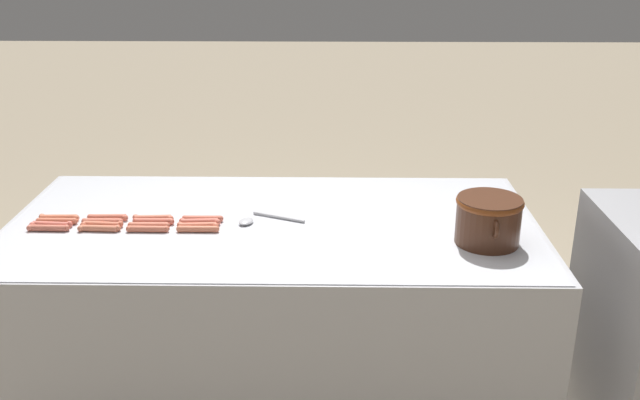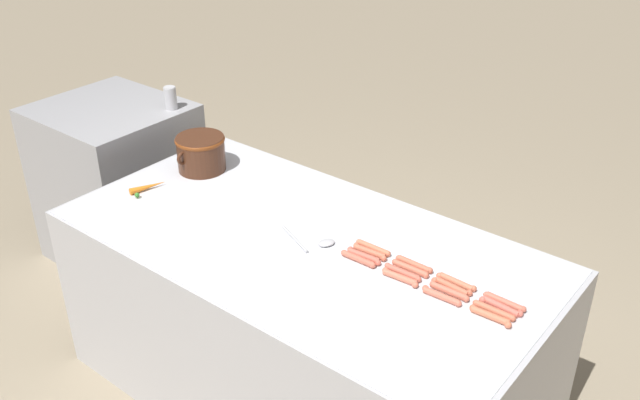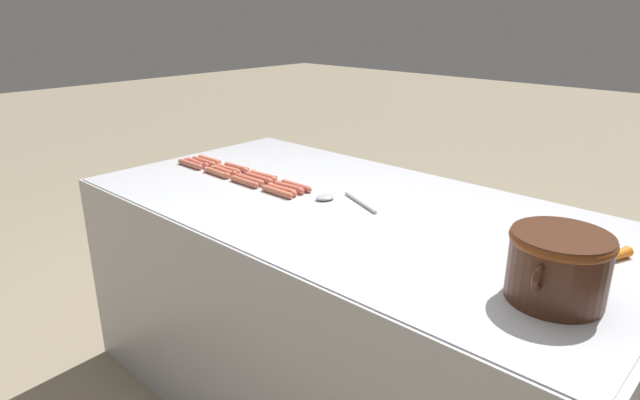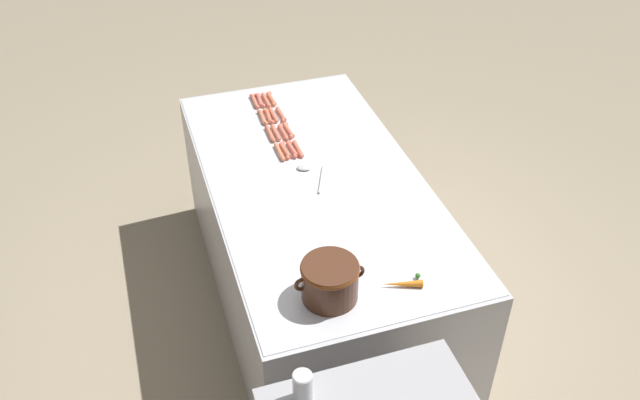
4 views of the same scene
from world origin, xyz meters
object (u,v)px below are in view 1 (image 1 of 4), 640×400
at_px(hot_dog_0, 59,218).
at_px(hot_dog_2, 153,218).
at_px(hot_dog_8, 51,225).
at_px(hot_dog_15, 198,229).
at_px(hot_dog_5, 102,221).
at_px(bean_pot, 488,218).
at_px(hot_dog_10, 149,225).
at_px(hot_dog_12, 48,228).
at_px(carrot, 481,207).
at_px(hot_dog_11, 198,226).
at_px(hot_dog_7, 200,222).
at_px(hot_dog_3, 203,219).
at_px(hot_dog_6, 153,221).
at_px(hot_dog_14, 148,229).
at_px(hot_dog_1, 108,218).
at_px(hot_dog_13, 99,228).
at_px(serving_spoon, 257,220).
at_px(hot_dog_4, 57,221).
at_px(hot_dog_9, 102,225).

height_order(hot_dog_0, hot_dog_2, same).
bearing_deg(hot_dog_8, hot_dog_15, 86.76).
bearing_deg(hot_dog_5, bean_pot, 84.36).
bearing_deg(hot_dog_10, hot_dog_12, -85.26).
height_order(hot_dog_15, carrot, carrot).
bearing_deg(hot_dog_11, hot_dog_7, 178.54).
relative_size(hot_dog_3, carrot, 0.90).
relative_size(hot_dog_6, hot_dog_15, 1.00).
bearing_deg(hot_dog_14, bean_pot, 86.63).
height_order(hot_dog_1, hot_dog_8, same).
bearing_deg(hot_dog_8, hot_dog_6, 95.77).
distance_m(hot_dog_13, serving_spoon, 0.59).
xyz_separation_m(hot_dog_5, hot_dog_8, (0.03, -0.18, 0.00)).
height_order(hot_dog_1, hot_dog_12, same).
bearing_deg(hot_dog_0, hot_dog_14, 74.34).
bearing_deg(hot_dog_11, hot_dog_8, -89.98).
xyz_separation_m(hot_dog_2, hot_dog_10, (0.07, 0.00, 0.00)).
bearing_deg(hot_dog_11, hot_dog_3, 174.81).
xyz_separation_m(hot_dog_0, hot_dog_2, (-0.00, 0.36, 0.00)).
xyz_separation_m(hot_dog_7, serving_spoon, (-0.03, 0.21, -0.00)).
bearing_deg(hot_dog_13, hot_dog_2, 120.33).
bearing_deg(hot_dog_1, hot_dog_2, 89.43).
distance_m(hot_dog_4, hot_dog_6, 0.37).
height_order(hot_dog_1, serving_spoon, hot_dog_1).
relative_size(hot_dog_4, hot_dog_13, 1.00).
distance_m(hot_dog_2, bean_pot, 1.26).
bearing_deg(hot_dog_13, bean_pot, 86.97).
bearing_deg(hot_dog_0, hot_dog_6, 85.25).
xyz_separation_m(bean_pot, serving_spoon, (-0.17, -0.84, -0.09)).
relative_size(hot_dog_7, hot_dog_14, 1.00).
height_order(hot_dog_9, hot_dog_11, same).
bearing_deg(hot_dog_8, hot_dog_13, 80.62).
height_order(hot_dog_3, serving_spoon, hot_dog_3).
distance_m(hot_dog_6, hot_dog_15, 0.19).
distance_m(hot_dog_3, hot_dog_7, 0.03).
distance_m(hot_dog_12, hot_dog_15, 0.56).
bearing_deg(serving_spoon, hot_dog_13, -80.28).
height_order(hot_dog_6, hot_dog_15, same).
bearing_deg(hot_dog_9, hot_dog_11, 89.45).
relative_size(hot_dog_2, hot_dog_14, 1.00).
xyz_separation_m(hot_dog_3, hot_dog_5, (0.03, -0.38, 0.00)).
bearing_deg(hot_dog_3, serving_spoon, 89.63).
relative_size(hot_dog_8, hot_dog_14, 1.00).
xyz_separation_m(hot_dog_4, hot_dog_7, (-0.00, 0.54, 0.00)).
height_order(hot_dog_1, hot_dog_9, same).
height_order(hot_dog_9, hot_dog_10, same).
distance_m(hot_dog_1, hot_dog_6, 0.19).
relative_size(hot_dog_6, hot_dog_10, 1.00).
xyz_separation_m(hot_dog_5, hot_dog_7, (-0.00, 0.37, 0.00)).
height_order(hot_dog_10, hot_dog_11, same).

